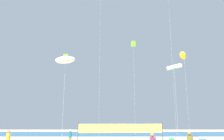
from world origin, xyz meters
TOP-DOWN VIEW (x-y plane):
  - ocean_band at (0.00, 33.26)m, footprint 120.00×20.00m
  - beachgoer_mustard_shirt at (-9.76, 5.50)m, footprint 0.38×0.38m
  - beachgoer_teal_shirt at (-4.90, 10.20)m, footprint 0.36×0.36m
  - volleyball_net at (0.72, 8.19)m, footprint 8.88×1.08m
  - kite_white_inflatable at (-4.38, 3.37)m, footprint 2.06×1.75m
  - kite_yellow_delta at (10.72, 17.06)m, footprint 1.33×0.90m
  - kite_white_tube at (6.07, 6.07)m, footprint 1.28×1.62m
  - kite_lime_box at (3.08, 17.18)m, footprint 0.70×0.70m

SIDE VIEW (x-z plane):
  - ocean_band at x=0.00m, z-range 0.00..0.01m
  - beachgoer_teal_shirt at x=-4.90m, z-range 0.05..1.62m
  - beachgoer_mustard_shirt at x=-9.76m, z-range 0.06..1.72m
  - volleyball_net at x=0.72m, z-range 0.44..2.84m
  - kite_white_tube at x=6.07m, z-range 3.77..11.77m
  - kite_white_inflatable at x=-4.38m, z-range 3.62..11.96m
  - kite_yellow_delta at x=10.72m, z-range 5.80..18.72m
  - kite_lime_box at x=3.08m, z-range 6.79..21.33m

